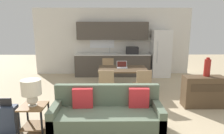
% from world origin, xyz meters
% --- Properties ---
extents(ground_plane, '(20.00, 20.00, 0.00)m').
position_xyz_m(ground_plane, '(0.00, 0.00, 0.00)').
color(ground_plane, tan).
extents(wall_back, '(6.40, 0.07, 2.70)m').
position_xyz_m(wall_back, '(-0.00, 4.63, 1.35)').
color(wall_back, silver).
rests_on(wall_back, ground_plane).
extents(kitchen_counter, '(3.01, 0.65, 2.15)m').
position_xyz_m(kitchen_counter, '(0.02, 4.33, 0.84)').
color(kitchen_counter, '#4C443D').
rests_on(kitchen_counter, ground_plane).
extents(refrigerator, '(0.71, 0.77, 1.85)m').
position_xyz_m(refrigerator, '(1.91, 4.21, 0.92)').
color(refrigerator, white).
rests_on(refrigerator, ground_plane).
extents(dining_table, '(1.47, 0.97, 0.73)m').
position_xyz_m(dining_table, '(0.29, 2.31, 0.67)').
color(dining_table, brown).
rests_on(dining_table, ground_plane).
extents(couch, '(2.12, 0.80, 0.86)m').
position_xyz_m(couch, '(-0.16, 0.01, 0.34)').
color(couch, '#3D2D1E').
rests_on(couch, ground_plane).
extents(side_table, '(0.48, 0.48, 0.54)m').
position_xyz_m(side_table, '(-1.58, -0.06, 0.36)').
color(side_table, brown).
rests_on(side_table, ground_plane).
extents(table_lamp, '(0.37, 0.37, 0.51)m').
position_xyz_m(table_lamp, '(-1.58, -0.07, 0.86)').
color(table_lamp, silver).
rests_on(table_lamp, side_table).
extents(credenza, '(1.00, 0.40, 0.79)m').
position_xyz_m(credenza, '(2.24, 1.11, 0.39)').
color(credenza, brown).
rests_on(credenza, ground_plane).
extents(vase, '(0.15, 0.15, 0.47)m').
position_xyz_m(vase, '(2.31, 1.16, 1.01)').
color(vase, maroon).
rests_on(vase, credenza).
extents(dining_chair_far_left, '(0.44, 0.44, 0.89)m').
position_xyz_m(dining_chair_far_left, '(-0.18, 3.15, 0.50)').
color(dining_chair_far_left, '#997A56').
rests_on(dining_chair_far_left, ground_plane).
extents(dining_chair_near_left, '(0.45, 0.45, 0.89)m').
position_xyz_m(dining_chair_near_left, '(-0.19, 1.49, 0.50)').
color(dining_chair_near_left, '#997A56').
rests_on(dining_chair_near_left, ground_plane).
extents(dining_chair_near_right, '(0.47, 0.47, 0.89)m').
position_xyz_m(dining_chair_near_right, '(0.77, 1.48, 0.50)').
color(dining_chair_near_right, '#997A56').
rests_on(dining_chair_near_right, ground_plane).
extents(laptop, '(0.33, 0.27, 0.20)m').
position_xyz_m(laptop, '(0.27, 2.43, 0.78)').
color(laptop, '#B7BABC').
rests_on(laptop, dining_table).
extents(suitcase, '(0.37, 0.22, 0.69)m').
position_xyz_m(suitcase, '(-2.08, -0.08, 0.27)').
color(suitcase, '#2D384C').
rests_on(suitcase, ground_plane).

